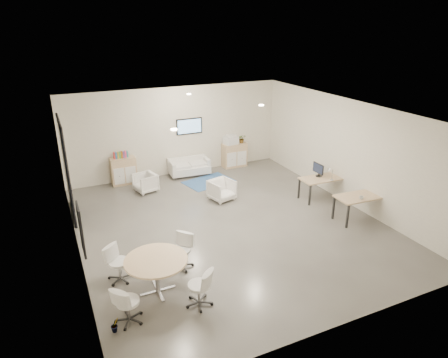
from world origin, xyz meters
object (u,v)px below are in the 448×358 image
(desk_rear, at_px, (321,180))
(loveseat, at_px, (189,167))
(sideboard_right, at_px, (234,155))
(armchair_left, at_px, (145,182))
(desk_front, at_px, (360,198))
(round_table, at_px, (156,263))
(armchair_right, at_px, (222,189))
(sideboard_left, at_px, (124,171))

(desk_rear, bearing_deg, loveseat, 131.44)
(sideboard_right, bearing_deg, desk_rear, -73.11)
(armchair_left, height_order, desk_front, desk_front)
(armchair_left, xyz_separation_m, desk_front, (5.05, -4.52, 0.31))
(desk_rear, relative_size, round_table, 1.05)
(sideboard_right, relative_size, round_table, 0.71)
(sideboard_right, bearing_deg, armchair_right, -123.39)
(sideboard_right, height_order, round_table, sideboard_right)
(armchair_right, distance_m, desk_front, 4.16)
(sideboard_right, xyz_separation_m, round_table, (-4.90, -6.33, 0.25))
(sideboard_right, distance_m, desk_front, 5.64)
(armchair_right, xyz_separation_m, desk_front, (3.01, -2.85, 0.29))
(round_table, bearing_deg, sideboard_right, 52.24)
(sideboard_left, distance_m, armchair_right, 3.68)
(sideboard_left, distance_m, desk_rear, 6.71)
(sideboard_right, bearing_deg, desk_front, -77.01)
(sideboard_left, distance_m, armchair_left, 1.11)
(armchair_right, xyz_separation_m, desk_rear, (2.92, -1.24, 0.27))
(sideboard_left, bearing_deg, armchair_left, -62.69)
(loveseat, xyz_separation_m, desk_front, (3.19, -5.38, 0.35))
(sideboard_right, relative_size, desk_front, 0.65)
(armchair_left, bearing_deg, sideboard_right, 90.71)
(sideboard_left, xyz_separation_m, loveseat, (2.37, -0.12, -0.18))
(sideboard_left, bearing_deg, round_table, -95.50)
(desk_front, distance_m, round_table, 6.22)
(sideboard_left, xyz_separation_m, armchair_right, (2.55, -2.65, -0.11))
(desk_front, bearing_deg, sideboard_left, 138.61)
(sideboard_right, xyz_separation_m, desk_front, (1.27, -5.50, 0.18))
(sideboard_left, height_order, armchair_right, sideboard_left)
(sideboard_right, height_order, desk_front, sideboard_right)
(desk_front, bearing_deg, desk_rear, 96.50)
(loveseat, height_order, round_table, round_table)
(loveseat, bearing_deg, armchair_right, -82.33)
(sideboard_right, bearing_deg, loveseat, -176.47)
(sideboard_left, height_order, loveseat, sideboard_left)
(armchair_right, height_order, desk_rear, armchair_right)
(sideboard_right, relative_size, loveseat, 0.62)
(armchair_right, height_order, round_table, round_table)
(loveseat, xyz_separation_m, round_table, (-2.98, -6.21, 0.42))
(sideboard_right, distance_m, desk_rear, 4.06)
(sideboard_left, bearing_deg, armchair_right, -46.13)
(sideboard_left, relative_size, armchair_left, 1.40)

